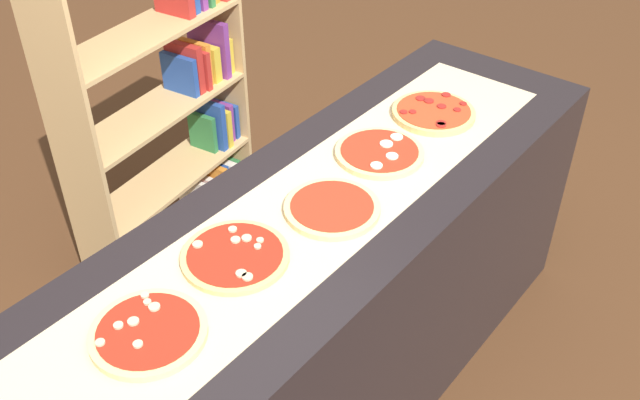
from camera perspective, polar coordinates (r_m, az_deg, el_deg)
name	(u,v)px	position (r m, az deg, el deg)	size (l,w,h in m)	color
ground_plane	(320,400)	(2.81, 0.00, -15.69)	(12.00, 12.00, 0.00)	#4C2D19
counter	(320,314)	(2.45, 0.00, -9.10)	(2.43, 0.70, 0.93)	black
parchment_paper	(320,205)	(2.14, 0.00, -0.41)	(2.08, 0.42, 0.00)	beige
pizza_mushroom_0	(147,331)	(1.80, -13.66, -10.16)	(0.29, 0.29, 0.03)	#E5C17F
pizza_mushroom_1	(235,256)	(1.96, -6.79, -4.45)	(0.30, 0.30, 0.02)	#DBB26B
pizza_plain_2	(332,208)	(2.11, 0.97, -0.64)	(0.29, 0.29, 0.02)	#E5C17F
pizza_mozzarella_3	(380,153)	(2.35, 4.78, 3.80)	(0.29, 0.29, 0.03)	#E5C17F
pizza_pepperoni_4	(434,113)	(2.59, 9.06, 6.92)	(0.30, 0.30, 0.03)	#DBB26B
bookshelf	(180,103)	(3.23, -11.09, 7.58)	(0.96, 0.38, 1.42)	tan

